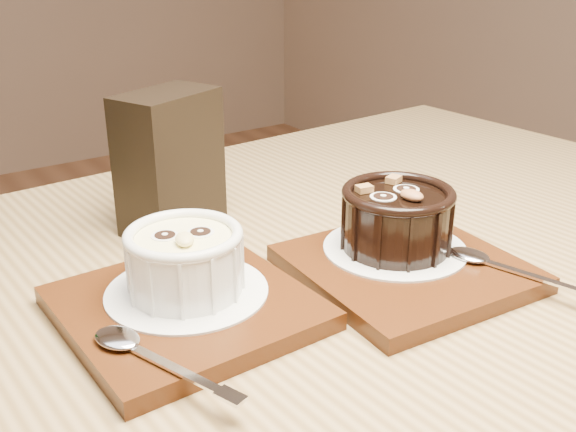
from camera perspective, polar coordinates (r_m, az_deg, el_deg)
name	(u,v)px	position (r m, az deg, el deg)	size (l,w,h in m)	color
table	(298,389)	(0.61, 0.84, -14.45)	(1.24, 0.86, 0.75)	brown
tray_left	(185,308)	(0.54, -8.67, -7.69)	(0.18, 0.18, 0.01)	#48210C
doily_left	(187,291)	(0.55, -8.55, -6.31)	(0.13, 0.13, 0.00)	white
ramekin_white	(185,258)	(0.53, -8.74, -3.54)	(0.09, 0.09, 0.06)	white
spoon_left	(152,355)	(0.47, -11.47, -11.47)	(0.03, 0.13, 0.01)	silver
tray_right	(406,269)	(0.60, 9.93, -4.40)	(0.18, 0.18, 0.01)	#48210C
doily_right	(395,248)	(0.62, 9.03, -2.70)	(0.13, 0.13, 0.00)	white
ramekin_dark	(397,216)	(0.61, 9.22, 0.03)	(0.10, 0.10, 0.06)	black
spoon_right	(507,266)	(0.60, 18.06, -4.09)	(0.03, 0.13, 0.01)	silver
condiment_stand	(170,162)	(0.68, -9.97, 4.54)	(0.10, 0.06, 0.14)	black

